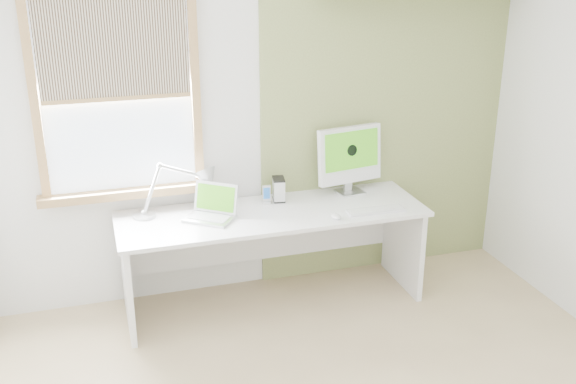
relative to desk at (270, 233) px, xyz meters
name	(u,v)px	position (x,y,z in m)	size (l,w,h in m)	color
room	(349,207)	(0.02, -1.44, 0.77)	(4.04, 3.54, 2.64)	tan
accent_wall	(386,112)	(1.02, 0.30, 0.77)	(2.00, 0.02, 2.60)	olive
window	(118,99)	(-0.98, 0.27, 1.01)	(1.20, 0.14, 1.42)	#A87C46
desk	(270,233)	(0.00, 0.00, 0.00)	(2.20, 0.70, 0.73)	white
desk_lamp	(196,184)	(-0.51, 0.14, 0.39)	(0.68, 0.27, 0.38)	silver
laptop	(212,210)	(-0.43, -0.03, 0.25)	(0.42, 0.40, 0.23)	silver
phone_dock	(267,198)	(0.00, 0.11, 0.23)	(0.08, 0.08, 0.14)	silver
external_drive	(279,189)	(0.11, 0.14, 0.28)	(0.11, 0.15, 0.17)	silver
imac	(350,156)	(0.67, 0.16, 0.48)	(0.53, 0.21, 0.51)	silver
keyboard	(376,210)	(0.71, -0.27, 0.20)	(0.42, 0.13, 0.02)	white
mouse	(336,216)	(0.39, -0.30, 0.21)	(0.06, 0.10, 0.03)	white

